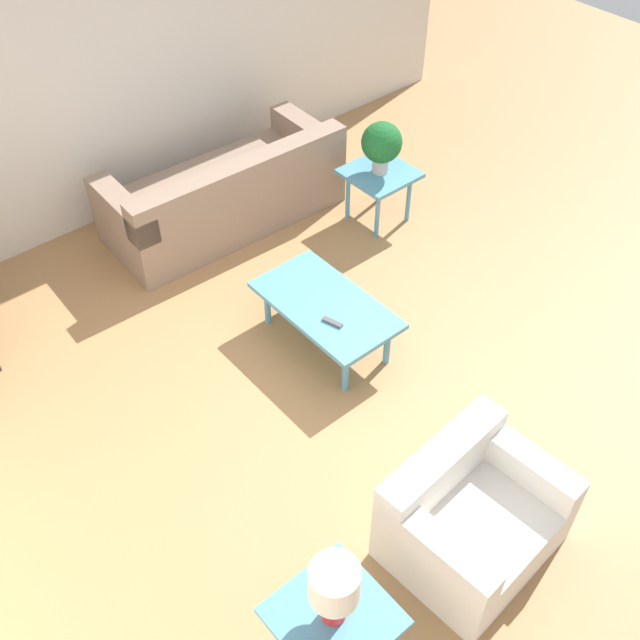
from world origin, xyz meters
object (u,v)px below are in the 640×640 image
(coffee_table, at_px, (326,307))
(table_lamp, at_px, (334,588))
(side_table_plant, at_px, (379,178))
(sofa, at_px, (226,195))
(armchair, at_px, (469,516))
(potted_plant, at_px, (382,144))
(side_table_lamp, at_px, (333,621))

(coffee_table, xyz_separation_m, table_lamp, (-1.85, 1.53, 0.44))
(coffee_table, relative_size, side_table_plant, 1.97)
(side_table_plant, bearing_deg, table_lamp, 133.12)
(sofa, distance_m, armchair, 3.67)
(coffee_table, distance_m, potted_plant, 1.71)
(sofa, height_order, side_table_plant, sofa)
(sofa, xyz_separation_m, side_table_lamp, (-3.59, 1.85, 0.14))
(armchair, relative_size, side_table_lamp, 1.77)
(side_table_lamp, relative_size, potted_plant, 1.21)
(coffee_table, distance_m, side_table_plant, 1.66)
(sofa, relative_size, table_lamp, 4.80)
(armchair, distance_m, side_table_lamp, 1.08)
(side_table_plant, relative_size, table_lamp, 1.27)
(table_lamp, bearing_deg, coffee_table, -39.69)
(table_lamp, bearing_deg, armchair, -89.68)
(armchair, bearing_deg, coffee_table, 71.74)
(coffee_table, height_order, table_lamp, table_lamp)
(side_table_lamp, bearing_deg, potted_plant, -46.88)
(side_table_plant, bearing_deg, sofa, 51.80)
(coffee_table, height_order, side_table_plant, side_table_plant)
(armchair, height_order, coffee_table, armchair)
(side_table_lamp, bearing_deg, table_lamp, 116.57)
(table_lamp, bearing_deg, potted_plant, -46.88)
(sofa, xyz_separation_m, potted_plant, (-0.85, -1.08, 0.49))
(side_table_plant, distance_m, table_lamp, 4.03)
(armchair, bearing_deg, table_lamp, 176.32)
(potted_plant, bearing_deg, side_table_plant, 90.00)
(side_table_lamp, height_order, table_lamp, table_lamp)
(armchair, relative_size, side_table_plant, 1.77)
(sofa, bearing_deg, potted_plant, 143.58)
(side_table_plant, bearing_deg, armchair, 145.75)
(armchair, xyz_separation_m, side_table_lamp, (-0.01, 1.07, 0.16))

